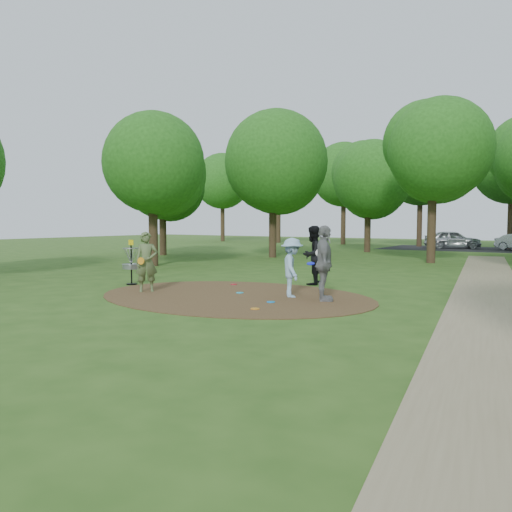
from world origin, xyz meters
The scene contains 15 objects.
ground centered at (0.00, 0.00, 0.00)m, with size 100.00×100.00×0.00m, color #2D5119.
dirt_clearing centered at (0.00, 0.00, 0.01)m, with size 8.40×8.40×0.02m, color #47301C.
footpath centered at (6.50, 2.00, 0.01)m, with size 2.00×40.00×0.01m, color #8C7A5B.
parking_lot centered at (2.00, 30.00, 0.00)m, with size 14.00×8.00×0.01m, color black.
player_observer_with_disc centered at (-2.74, -0.73, 0.93)m, with size 0.79×0.79×1.85m.
player_throwing_with_disc centered at (1.53, 0.71, 0.85)m, with size 1.28×1.26×1.70m.
player_walking_with_disc centered at (0.76, 3.62, 1.01)m, with size 0.92×1.09×2.02m.
player_waiting_with_disc centered at (2.59, 0.56, 1.03)m, with size 1.00×1.30×2.06m.
disc_ground_cyan centered at (-0.14, 0.52, 0.03)m, with size 0.22×0.22×0.02m, color #1AADD2.
disc_ground_blue centered at (1.53, -0.45, 0.03)m, with size 0.22×0.22×0.02m, color #0D85DF.
disc_ground_red centered at (-1.45, 2.05, 0.03)m, with size 0.22×0.22×0.02m, color red.
car_left centered at (0.08, 30.20, 0.73)m, with size 1.71×4.26×1.45m, color #B2B5BA.
disc_ground_orange centered at (1.72, -1.54, 0.03)m, with size 0.22×0.22×0.02m, color orange.
disc_golf_basket centered at (-4.50, 0.30, 0.87)m, with size 0.63×0.63×1.54m.
tree_ring centered at (1.81, 9.15, 5.19)m, with size 37.46×44.94×8.77m.
Camera 1 is at (8.27, -11.73, 2.17)m, focal length 35.00 mm.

